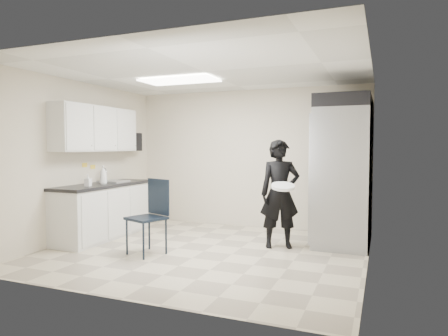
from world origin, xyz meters
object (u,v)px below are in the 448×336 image
at_px(lower_counter, 104,212).
at_px(commercial_fridge, 343,177).
at_px(man_tuxedo, 280,194).
at_px(folding_chair, 146,218).

distance_m(lower_counter, commercial_fridge, 3.98).
bearing_deg(lower_counter, man_tuxedo, 8.53).
xyz_separation_m(lower_counter, folding_chair, (1.26, -0.65, 0.09)).
bearing_deg(man_tuxedo, folding_chair, -170.39).
height_order(commercial_fridge, folding_chair, commercial_fridge).
height_order(lower_counter, commercial_fridge, commercial_fridge).
relative_size(lower_counter, folding_chair, 1.84).
bearing_deg(commercial_fridge, man_tuxedo, -143.49).
relative_size(lower_counter, commercial_fridge, 0.90).
height_order(lower_counter, folding_chair, folding_chair).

